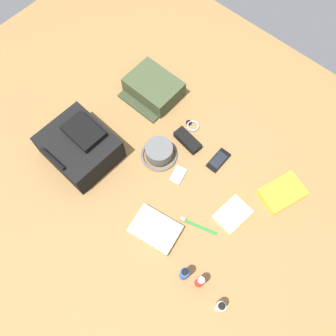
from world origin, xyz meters
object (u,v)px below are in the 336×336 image
at_px(paperback_novel, 282,193).
at_px(folded_towel, 155,229).
at_px(media_player, 178,175).
at_px(cell_phone, 218,160).
at_px(deodorant_spray, 184,274).
at_px(toiletry_pouch, 153,88).
at_px(sunglasses_case, 188,140).
at_px(toothpaste_tube, 220,307).
at_px(sunscreen_spray, 200,282).
at_px(bucket_hat, 159,152).
at_px(notepad, 233,214).
at_px(toothbrush, 196,225).
at_px(backpack, 80,147).
at_px(wristwatch, 192,125).

distance_m(paperback_novel, folded_towel, 0.59).
height_order(paperback_novel, media_player, paperback_novel).
relative_size(paperback_novel, cell_phone, 1.79).
distance_m(deodorant_spray, media_player, 0.45).
distance_m(toiletry_pouch, sunglasses_case, 0.33).
height_order(toothpaste_tube, media_player, toothpaste_tube).
distance_m(sunscreen_spray, paperback_novel, 0.55).
relative_size(bucket_hat, notepad, 1.15).
relative_size(toothpaste_tube, folded_towel, 0.52).
bearing_deg(paperback_novel, cell_phone, 10.94).
relative_size(deodorant_spray, notepad, 0.90).
xyz_separation_m(toothbrush, sunglasses_case, (0.29, -0.29, 0.01)).
xyz_separation_m(sunscreen_spray, media_player, (0.37, -0.30, -0.06)).
height_order(backpack, folded_towel, backpack).
distance_m(backpack, toothbrush, 0.63).
distance_m(backpack, notepad, 0.75).
height_order(paperback_novel, cell_phone, paperback_novel).
relative_size(sunscreen_spray, cell_phone, 1.04).
relative_size(backpack, toothbrush, 1.91).
relative_size(deodorant_spray, paperback_novel, 0.61).
xyz_separation_m(toiletry_pouch, sunglasses_case, (-0.32, 0.10, -0.02)).
bearing_deg(toiletry_pouch, sunscreen_spray, 143.87).
bearing_deg(deodorant_spray, bucket_hat, -37.40).
relative_size(paperback_novel, wristwatch, 3.10).
xyz_separation_m(toothpaste_tube, folded_towel, (0.39, -0.06, -0.03)).
xyz_separation_m(paperback_novel, cell_phone, (0.31, 0.06, -0.01)).
relative_size(bucket_hat, folded_towel, 0.86).
distance_m(toothpaste_tube, paperback_novel, 0.57).
relative_size(sunscreen_spray, wristwatch, 1.79).
bearing_deg(backpack, wristwatch, -121.87).
bearing_deg(backpack, cell_phone, -141.49).
xyz_separation_m(cell_phone, notepad, (-0.21, 0.16, 0.00)).
distance_m(bucket_hat, deodorant_spray, 0.56).
bearing_deg(toothpaste_tube, toiletry_pouch, -33.22).
relative_size(toothpaste_tube, paperback_novel, 0.48).
height_order(cell_phone, wristwatch, cell_phone).
relative_size(bucket_hat, toothbrush, 1.03).
distance_m(bucket_hat, toothpaste_tube, 0.71).
distance_m(bucket_hat, wristwatch, 0.23).
bearing_deg(bucket_hat, deodorant_spray, 142.60).
bearing_deg(cell_phone, backpack, 38.51).
bearing_deg(backpack, sunglasses_case, -131.17).
relative_size(bucket_hat, paperback_novel, 0.78).
bearing_deg(bucket_hat, toiletry_pouch, -42.82).
xyz_separation_m(deodorant_spray, folded_towel, (0.21, -0.06, -0.05)).
bearing_deg(sunscreen_spray, notepad, -77.07).
relative_size(deodorant_spray, sunglasses_case, 0.96).
bearing_deg(wristwatch, toiletry_pouch, -3.46).
bearing_deg(toiletry_pouch, notepad, 160.75).
relative_size(bucket_hat, cell_phone, 1.40).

